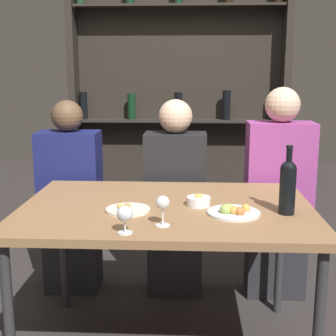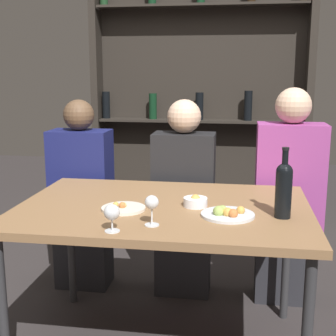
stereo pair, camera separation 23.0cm
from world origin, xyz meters
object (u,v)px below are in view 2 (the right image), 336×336
at_px(food_plate_1, 227,214).
at_px(snack_bowl, 195,202).
at_px(wine_bottle, 284,187).
at_px(wine_glass_1, 112,213).
at_px(seated_person_center, 184,204).
at_px(food_plate_0, 123,208).
at_px(wine_glass_0, 153,204).
at_px(seated_person_left, 82,201).
at_px(seated_person_right, 288,203).

height_order(food_plate_1, snack_bowl, snack_bowl).
height_order(wine_bottle, snack_bowl, wine_bottle).
relative_size(wine_bottle, wine_glass_1, 2.75).
distance_m(wine_glass_1, food_plate_1, 0.52).
height_order(food_plate_1, seated_person_center, seated_person_center).
bearing_deg(food_plate_0, wine_glass_0, -48.31).
bearing_deg(seated_person_center, wine_bottle, -55.49).
distance_m(wine_bottle, snack_bowl, 0.42).
bearing_deg(wine_glass_1, wine_bottle, 22.98).
bearing_deg(food_plate_1, food_plate_0, 176.38).
xyz_separation_m(wine_glass_0, snack_bowl, (0.15, 0.30, -0.07)).
height_order(wine_glass_0, seated_person_center, seated_person_center).
height_order(food_plate_0, seated_person_center, seated_person_center).
bearing_deg(wine_glass_0, seated_person_left, 123.85).
bearing_deg(wine_glass_1, wine_glass_0, 33.49).
height_order(wine_glass_0, food_plate_0, wine_glass_0).
xyz_separation_m(food_plate_0, seated_person_center, (0.19, 0.75, -0.19)).
bearing_deg(seated_person_left, seated_person_center, -0.00).
bearing_deg(wine_glass_0, snack_bowl, 64.09).
relative_size(wine_glass_1, seated_person_left, 0.09).
relative_size(food_plate_1, seated_person_left, 0.19).
bearing_deg(seated_person_right, wine_bottle, -97.90).
distance_m(wine_glass_1, seated_person_left, 1.18).
relative_size(seated_person_center, seated_person_right, 0.94).
relative_size(food_plate_1, seated_person_center, 0.19).
height_order(food_plate_0, seated_person_left, seated_person_left).
distance_m(wine_glass_0, food_plate_0, 0.28).
relative_size(wine_bottle, seated_person_left, 0.25).
bearing_deg(seated_person_right, food_plate_0, -137.34).
distance_m(food_plate_0, seated_person_left, 0.90).
bearing_deg(wine_glass_1, seated_person_left, 115.13).
xyz_separation_m(wine_glass_1, food_plate_0, (-0.03, 0.29, -0.07)).
xyz_separation_m(wine_glass_1, seated_person_center, (0.16, 1.04, -0.25)).
bearing_deg(seated_person_center, food_plate_0, -104.20).
relative_size(wine_glass_0, seated_person_right, 0.10).
bearing_deg(snack_bowl, wine_bottle, -15.64).
distance_m(wine_bottle, wine_glass_0, 0.57).
bearing_deg(seated_person_right, snack_bowl, -127.28).
xyz_separation_m(wine_bottle, food_plate_1, (-0.23, -0.02, -0.12)).
distance_m(food_plate_1, seated_person_right, 0.86).
relative_size(food_plate_0, seated_person_center, 0.17).
xyz_separation_m(wine_glass_1, snack_bowl, (0.29, 0.40, -0.05)).
height_order(food_plate_1, seated_person_left, seated_person_left).
bearing_deg(food_plate_1, seated_person_center, 110.01).
bearing_deg(wine_bottle, wine_glass_1, -157.02).
height_order(wine_glass_0, food_plate_1, wine_glass_0).
height_order(wine_bottle, seated_person_center, seated_person_center).
bearing_deg(snack_bowl, seated_person_left, 140.36).
relative_size(wine_glass_0, food_plate_1, 0.54).
relative_size(wine_bottle, food_plate_1, 1.31).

